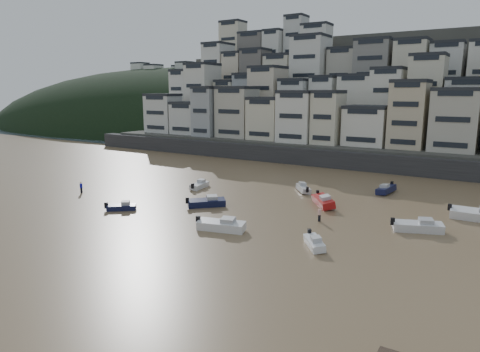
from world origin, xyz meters
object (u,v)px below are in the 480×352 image
Objects in this scene: boat_b at (314,241)px; boat_e at (323,200)px; boat_i at (386,188)px; boat_h at (303,188)px; boat_d at (418,225)px; person_pink at (319,214)px; boat_j at (121,206)px; boat_g at (478,213)px; boat_f at (199,184)px; person_blue at (81,188)px; boat_c at (207,201)px; boat_a at (221,224)px.

boat_e is (-5.08, 15.39, 0.20)m from boat_b.
boat_h is at bearing -55.96° from boat_i.
person_pink is at bearing 170.38° from boat_d.
boat_j is at bearing 176.78° from boat_d.
boat_g is 15.74m from boat_i.
boat_d is at bearing 106.39° from boat_b.
boat_i is (26.35, 12.68, 0.10)m from boat_f.
person_blue reaches higher than boat_e.
person_pink is at bearing 8.92° from person_blue.
boat_f is at bearing 151.07° from boat_d.
person_blue is (-47.25, -8.00, 0.08)m from boat_d.
boat_c is 26.56m from boat_d.
person_blue is at bearing 125.81° from boat_j.
boat_a is 21.92m from boat_f.
boat_j is at bearing -154.13° from boat_g.
boat_b is 0.75× the size of boat_e.
person_blue and person_pink have the same top height.
boat_e is (13.26, 8.78, 0.06)m from boat_c.
boat_a is 15.91m from boat_j.
boat_d is 47.92m from person_blue.
boat_a is 10.48m from boat_c.
boat_b reaches higher than boat_j.
boat_c reaches higher than boat_j.
boat_f is 15.90m from boat_j.
boat_f is (-33.95, 4.39, -0.15)m from boat_d.
boat_b is 39.43m from person_blue.
boat_b is 0.82× the size of boat_i.
boat_c is at bearing -173.35° from person_pink.
boat_f is at bearing -127.24° from boat_e.
boat_a is 1.25× the size of boat_h.
boat_g reaches higher than boat_a.
boat_e is at bearing -17.85° from boat_i.
boat_g is at bearing -23.68° from boat_c.
boat_d reaches higher than boat_i.
boat_h reaches higher than boat_j.
boat_b is 30.09m from boat_f.
boat_b is 8.89m from person_pink.
boat_j is 2.35× the size of person_blue.
boat_g is 55.06m from person_blue.
boat_f is 2.71× the size of person_pink.
boat_j is (-34.67, -11.49, -0.23)m from boat_d.
person_blue is (-12.57, 3.49, 0.31)m from boat_j.
boat_j is at bearing 176.47° from boat_c.
boat_i is (-12.98, 8.90, -0.16)m from boat_g.
boat_d is at bearing 16.96° from boat_a.
boat_c is (-7.48, 7.33, -0.06)m from boat_a.
boat_b is at bearing -19.82° from boat_e.
boat_a is 1.07× the size of boat_c.
boat_e reaches higher than boat_c.
boat_a is 12.15m from person_pink.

